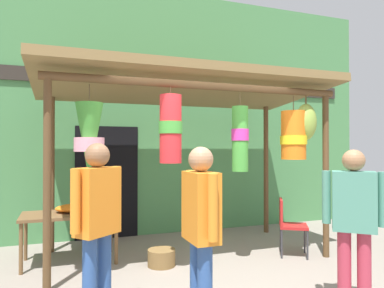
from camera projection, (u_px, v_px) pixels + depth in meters
ground_plane at (218, 282)px, 4.29m from camera, size 30.00×30.00×0.00m
shop_facade at (159, 112)px, 6.87m from camera, size 9.01×0.29×4.60m
market_stall_canopy at (191, 102)px, 5.27m from camera, size 4.34×2.16×2.70m
display_table at (70, 218)px, 5.05m from camera, size 1.30×0.71×0.69m
flower_heap_on_table at (78, 208)px, 5.13m from camera, size 0.61×0.42×0.12m
folding_chair at (288, 222)px, 5.37m from camera, size 0.55×0.55×0.84m
wicker_basket_by_table at (162, 258)px, 4.88m from camera, size 0.38×0.38×0.23m
vendor_in_orange at (97, 217)px, 3.27m from camera, size 0.48×0.42×1.66m
customer_foreground at (201, 223)px, 3.11m from camera, size 0.23×0.59×1.62m
shopper_by_bananas at (354, 216)px, 3.54m from camera, size 0.47×0.43×1.60m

